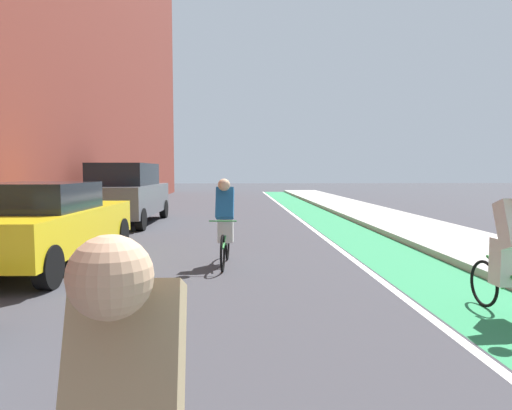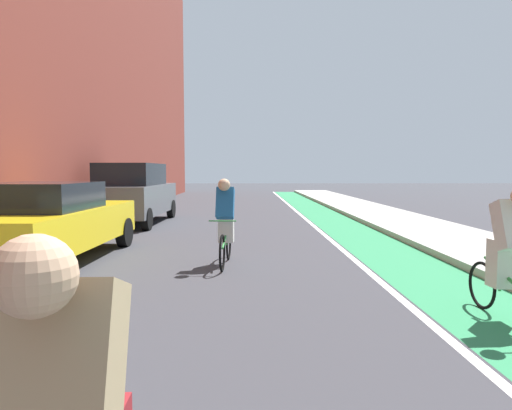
# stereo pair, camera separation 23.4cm
# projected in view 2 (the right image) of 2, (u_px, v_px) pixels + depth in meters

# --- Properties ---
(ground_plane) EXTENTS (97.87, 97.87, 0.00)m
(ground_plane) POSITION_uv_depth(u_px,v_px,m) (229.00, 234.00, 12.42)
(ground_plane) COLOR #38383D
(bike_lane_paint) EXTENTS (1.60, 44.49, 0.00)m
(bike_lane_paint) POSITION_uv_depth(u_px,v_px,m) (340.00, 225.00, 14.48)
(bike_lane_paint) COLOR #2D8451
(bike_lane_paint) RESTS_ON ground
(lane_divider_stripe) EXTENTS (0.12, 44.49, 0.00)m
(lane_divider_stripe) POSITION_uv_depth(u_px,v_px,m) (312.00, 225.00, 14.46)
(lane_divider_stripe) COLOR white
(lane_divider_stripe) RESTS_ON ground
(sidewalk_right) EXTENTS (2.60, 44.49, 0.14)m
(sidewalk_right) POSITION_uv_depth(u_px,v_px,m) (405.00, 222.00, 14.51)
(sidewalk_right) COLOR #A8A59E
(sidewalk_right) RESTS_ON ground
(parked_sedan_yellow_cab) EXTENTS (2.10, 4.81, 1.53)m
(parked_sedan_yellow_cab) POSITION_uv_depth(u_px,v_px,m) (47.00, 222.00, 8.41)
(parked_sedan_yellow_cab) COLOR yellow
(parked_sedan_yellow_cab) RESTS_ON ground
(parked_suv_gray) EXTENTS (2.07, 4.73, 1.98)m
(parked_suv_gray) POSITION_uv_depth(u_px,v_px,m) (133.00, 193.00, 14.75)
(parked_suv_gray) COLOR #595B60
(parked_suv_gray) RESTS_ON ground
(cyclist_trailing) EXTENTS (0.48, 1.65, 1.58)m
(cyclist_trailing) POSITION_uv_depth(u_px,v_px,m) (508.00, 254.00, 5.11)
(cyclist_trailing) COLOR black
(cyclist_trailing) RESTS_ON ground
(cyclist_far) EXTENTS (0.48, 1.70, 1.60)m
(cyclist_far) POSITION_uv_depth(u_px,v_px,m) (225.00, 222.00, 8.23)
(cyclist_far) COLOR black
(cyclist_far) RESTS_ON ground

